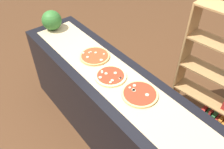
% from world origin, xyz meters
% --- Properties ---
extents(ground_plane, '(12.00, 12.00, 0.00)m').
position_xyz_m(ground_plane, '(0.00, 0.00, 0.00)').
color(ground_plane, '#4C2D19').
extents(counter, '(2.53, 0.63, 0.94)m').
position_xyz_m(counter, '(0.00, 0.00, 0.47)').
color(counter, black).
rests_on(counter, ground_plane).
extents(parchment_paper, '(2.30, 0.44, 0.00)m').
position_xyz_m(parchment_paper, '(0.00, 0.00, 0.94)').
color(parchment_paper, tan).
rests_on(parchment_paper, counter).
extents(pizza_mushroom_0, '(0.31, 0.31, 0.03)m').
position_xyz_m(pizza_mushroom_0, '(-0.34, 0.04, 0.96)').
color(pizza_mushroom_0, tan).
rests_on(pizza_mushroom_0, parchment_paper).
extents(pizza_mushroom_1, '(0.30, 0.30, 0.03)m').
position_xyz_m(pizza_mushroom_1, '(0.00, -0.02, 0.95)').
color(pizza_mushroom_1, '#E5C17F').
rests_on(pizza_mushroom_1, parchment_paper).
extents(pizza_mushroom_2, '(0.31, 0.31, 0.03)m').
position_xyz_m(pizza_mushroom_2, '(0.34, 0.03, 0.95)').
color(pizza_mushroom_2, '#DBB26B').
rests_on(pizza_mushroom_2, parchment_paper).
extents(watermelon, '(0.23, 0.23, 0.23)m').
position_xyz_m(watermelon, '(-1.11, -0.02, 1.06)').
color(watermelon, '#2D6628').
rests_on(watermelon, counter).
extents(bookshelf, '(0.77, 0.33, 1.46)m').
position_xyz_m(bookshelf, '(0.57, 1.05, 0.69)').
color(bookshelf, '#A87A47').
rests_on(bookshelf, ground_plane).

